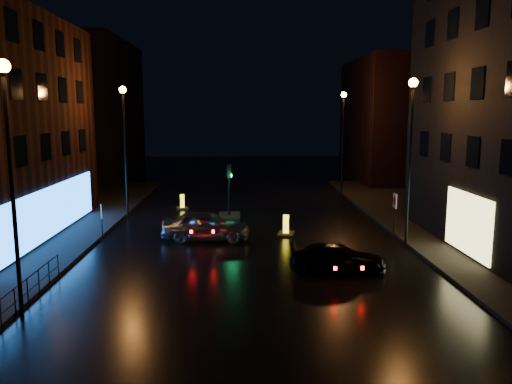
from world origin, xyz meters
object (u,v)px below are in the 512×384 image
silver_hatchback (206,225)px  bollard_far (182,206)px  road_sign_left (102,215)px  dark_sedan (338,258)px  bollard_near (286,230)px  traffic_signal (229,209)px  road_sign_right (395,205)px

silver_hatchback → bollard_far: bearing=17.2°
road_sign_left → dark_sedan: bearing=-40.7°
silver_hatchback → road_sign_left: 5.38m
dark_sedan → silver_hatchback: bearing=48.9°
bollard_far → bollard_near: bearing=-61.7°
traffic_signal → dark_sedan: traffic_signal is taller
traffic_signal → road_sign_left: (-6.37, -6.86, 1.07)m
bollard_near → bollard_far: bearing=143.2°
traffic_signal → road_sign_left: 9.42m
traffic_signal → bollard_near: 5.98m
silver_hatchback → road_sign_right: road_sign_right is taller
silver_hatchback → dark_sedan: silver_hatchback is taller
silver_hatchback → road_sign_left: (-5.25, -0.86, 0.78)m
road_sign_right → road_sign_left: bearing=5.1°
road_sign_left → bollard_near: bearing=-6.9°
dark_sedan → road_sign_right: 7.35m
silver_hatchback → bollard_near: bearing=-74.4°
silver_hatchback → bollard_near: 4.51m
road_sign_left → road_sign_right: size_ratio=0.87×
silver_hatchback → bollard_near: size_ratio=3.21×
bollard_near → road_sign_left: size_ratio=0.69×
traffic_signal → road_sign_right: (9.10, -5.73, 1.31)m
silver_hatchback → bollard_near: silver_hatchback is taller
bollard_near → dark_sedan: bearing=-63.4°
bollard_far → road_sign_left: size_ratio=0.62×
bollard_far → road_sign_right: (12.49, -8.60, 1.59)m
road_sign_left → road_sign_right: 15.51m
bollard_near → bollard_far: (-6.65, 7.88, -0.02)m
bollard_near → bollard_far: bollard_near is taller
dark_sedan → road_sign_right: (4.24, 5.87, 1.22)m
traffic_signal → dark_sedan: bearing=-67.3°
dark_sedan → traffic_signal: bearing=24.8°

